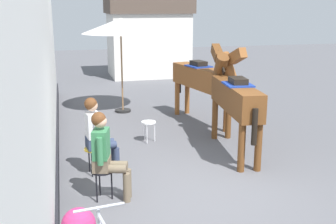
{
  "coord_description": "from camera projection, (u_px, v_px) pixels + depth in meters",
  "views": [
    {
      "loc": [
        -2.2,
        -5.79,
        2.9
      ],
      "look_at": [
        -0.4,
        1.2,
        1.05
      ],
      "focal_mm": 44.39,
      "sensor_mm": 36.0,
      "label": 1
    }
  ],
  "objects": [
    {
      "name": "distant_cottage",
      "position": [
        148.0,
        33.0,
        17.44
      ],
      "size": [
        3.4,
        2.6,
        3.5
      ],
      "color": "silver",
      "rests_on": "ground_plane"
    },
    {
      "name": "seated_visitor_far",
      "position": [
        97.0,
        132.0,
        7.22
      ],
      "size": [
        0.61,
        0.49,
        1.39
      ],
      "color": "gold",
      "rests_on": "ground_plane"
    },
    {
      "name": "cafe_parasol",
      "position": [
        121.0,
        26.0,
        11.14
      ],
      "size": [
        2.1,
        2.1,
        2.58
      ],
      "color": "black",
      "rests_on": "ground_plane"
    },
    {
      "name": "saddled_horse_near",
      "position": [
        234.0,
        96.0,
        8.28
      ],
      "size": [
        0.69,
        2.99,
        2.06
      ],
      "color": "brown",
      "rests_on": "ground_plane"
    },
    {
      "name": "pub_facade_wall",
      "position": [
        42.0,
        88.0,
        7.09
      ],
      "size": [
        0.34,
        14.0,
        3.4
      ],
      "color": "white",
      "rests_on": "ground_plane"
    },
    {
      "name": "ground_plane",
      "position": [
        165.0,
        136.0,
        9.5
      ],
      "size": [
        40.0,
        40.0,
        0.0
      ],
      "primitive_type": "plane",
      "color": "#56565B"
    },
    {
      "name": "spare_stool_white",
      "position": [
        149.0,
        124.0,
        9.03
      ],
      "size": [
        0.32,
        0.32,
        0.46
      ],
      "color": "white",
      "rests_on": "ground_plane"
    },
    {
      "name": "saddled_horse_far",
      "position": [
        203.0,
        78.0,
        10.26
      ],
      "size": [
        0.87,
        2.97,
        2.06
      ],
      "color": "brown",
      "rests_on": "ground_plane"
    },
    {
      "name": "seated_visitor_near",
      "position": [
        106.0,
        152.0,
        6.23
      ],
      "size": [
        0.61,
        0.48,
        1.39
      ],
      "color": "black",
      "rests_on": "ground_plane"
    }
  ]
}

